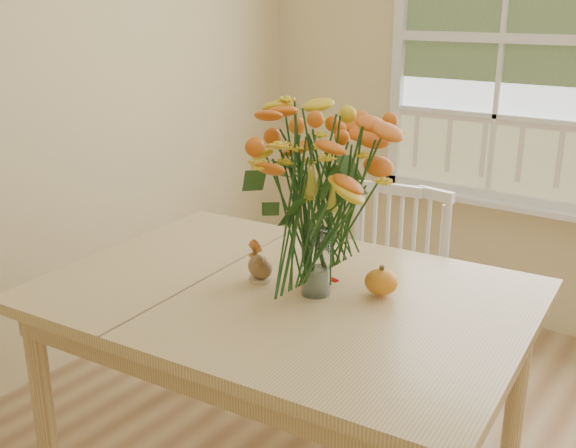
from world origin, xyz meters
The scene contains 6 objects.
dining_table centered at (-0.55, 0.32, 0.74)m, with size 1.64×1.24×0.83m.
windsor_chair centered at (-0.57, 1.13, 0.54)m, with size 0.50×0.49×0.96m.
flower_vase centered at (-0.45, 0.36, 1.15)m, with size 0.45×0.45×0.53m.
pumpkin centered at (-0.27, 0.47, 0.87)m, with size 0.11×0.11×0.08m, color #C86617.
turkey_figurine centered at (-0.66, 0.33, 0.88)m, with size 0.11×0.10×0.12m.
dark_gourd centered at (-0.50, 0.43, 0.86)m, with size 0.13×0.08×0.07m.
Camera 1 is at (0.65, -1.31, 1.72)m, focal length 42.00 mm.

